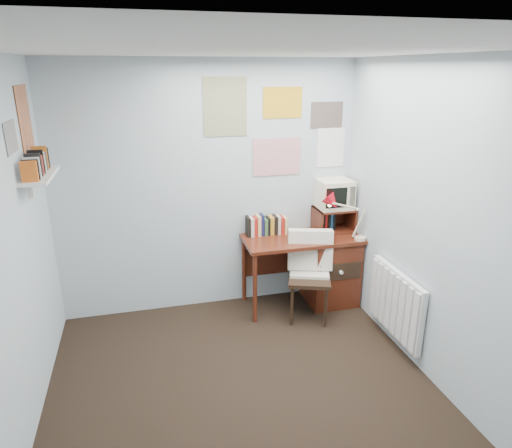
{
  "coord_description": "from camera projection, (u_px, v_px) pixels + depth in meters",
  "views": [
    {
      "loc": [
        -0.65,
        -2.63,
        2.41
      ],
      "look_at": [
        0.27,
        0.94,
        1.13
      ],
      "focal_mm": 32.0,
      "sensor_mm": 36.0,
      "label": 1
    }
  ],
  "objects": [
    {
      "name": "tv_riser",
      "position": [
        334.0,
        219.0,
        4.82
      ],
      "size": [
        0.4,
        0.3,
        0.25
      ],
      "primitive_type": "cube",
      "color": "#522012",
      "rests_on": "desk"
    },
    {
      "name": "posters_back",
      "position": [
        277.0,
        127.0,
        4.5
      ],
      "size": [
        1.2,
        0.01,
        0.9
      ],
      "primitive_type": "cube",
      "color": "white",
      "rests_on": "back_wall"
    },
    {
      "name": "back_wall",
      "position": [
        209.0,
        190.0,
        4.54
      ],
      "size": [
        3.0,
        0.02,
        2.5
      ],
      "primitive_type": "cube",
      "color": "#AAB4C2",
      "rests_on": "ground"
    },
    {
      "name": "ceiling",
      "position": [
        251.0,
        49.0,
        2.53
      ],
      "size": [
        3.0,
        3.5,
        0.02
      ],
      "primitive_type": "cube",
      "color": "white",
      "rests_on": "back_wall"
    },
    {
      "name": "desk_chair",
      "position": [
        309.0,
        279.0,
        4.49
      ],
      "size": [
        0.56,
        0.55,
        0.86
      ],
      "primitive_type": "cube",
      "rotation": [
        0.0,
        0.0,
        -0.35
      ],
      "color": "black",
      "rests_on": "ground"
    },
    {
      "name": "radiator",
      "position": [
        396.0,
        303.0,
        4.06
      ],
      "size": [
        0.09,
        0.8,
        0.6
      ],
      "primitive_type": "cube",
      "color": "white",
      "rests_on": "right_wall"
    },
    {
      "name": "desk_lamp",
      "position": [
        362.0,
        220.0,
        4.52
      ],
      "size": [
        0.35,
        0.33,
        0.42
      ],
      "primitive_type": "cube",
      "rotation": [
        0.0,
        0.0,
        0.31
      ],
      "color": "red",
      "rests_on": "desk"
    },
    {
      "name": "desk",
      "position": [
        325.0,
        266.0,
        4.84
      ],
      "size": [
        1.2,
        0.55,
        0.76
      ],
      "color": "#522012",
      "rests_on": "ground"
    },
    {
      "name": "book_row",
      "position": [
        275.0,
        223.0,
        4.74
      ],
      "size": [
        0.6,
        0.14,
        0.22
      ],
      "primitive_type": "cube",
      "color": "#522012",
      "rests_on": "desk"
    },
    {
      "name": "crt_tv",
      "position": [
        334.0,
        192.0,
        4.74
      ],
      "size": [
        0.35,
        0.32,
        0.33
      ],
      "primitive_type": "cube",
      "rotation": [
        0.0,
        0.0,
        -0.01
      ],
      "color": "#EFE5C8",
      "rests_on": "tv_riser"
    },
    {
      "name": "ground",
      "position": [
        252.0,
        414.0,
        3.34
      ],
      "size": [
        3.5,
        3.5,
        0.0
      ],
      "primitive_type": "plane",
      "color": "black",
      "rests_on": "ground"
    },
    {
      "name": "right_wall",
      "position": [
        453.0,
        236.0,
        3.29
      ],
      "size": [
        0.02,
        3.5,
        2.5
      ],
      "primitive_type": "cube",
      "color": "#AAB4C2",
      "rests_on": "ground"
    },
    {
      "name": "posters_left",
      "position": [
        18.0,
        126.0,
        3.35
      ],
      "size": [
        0.01,
        0.7,
        0.6
      ],
      "primitive_type": "cube",
      "color": "white",
      "rests_on": "left_wall"
    },
    {
      "name": "wall_shelf",
      "position": [
        40.0,
        176.0,
        3.49
      ],
      "size": [
        0.2,
        0.62,
        0.24
      ],
      "primitive_type": "cube",
      "color": "white",
      "rests_on": "left_wall"
    }
  ]
}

